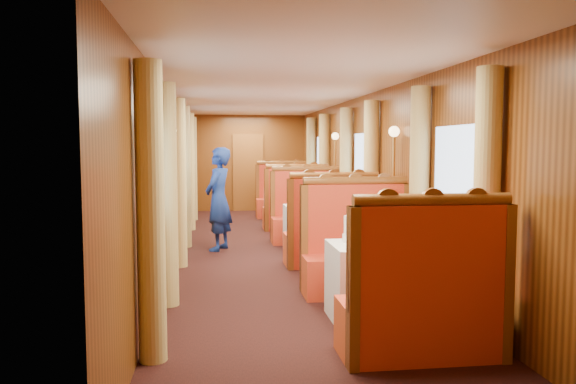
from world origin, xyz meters
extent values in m
cube|color=brown|center=(0.00, 5.97, 1.00)|extent=(0.80, 0.04, 2.00)
cube|color=white|center=(0.75, -3.50, 0.38)|extent=(1.05, 0.72, 0.75)
cube|color=#B11315|center=(0.75, -4.45, 0.23)|extent=(1.30, 0.55, 0.45)
cube|color=#B11315|center=(0.75, -4.67, 0.85)|extent=(1.30, 0.12, 0.80)
cylinder|color=brown|center=(0.75, -4.67, 1.29)|extent=(1.23, 0.10, 0.10)
cube|color=#B11315|center=(0.75, -2.55, 0.23)|extent=(1.30, 0.55, 0.45)
cube|color=#B11315|center=(0.75, -2.33, 0.85)|extent=(1.30, 0.12, 0.80)
cylinder|color=brown|center=(0.75, -2.33, 1.29)|extent=(1.23, 0.10, 0.10)
cube|color=white|center=(0.75, 0.00, 0.38)|extent=(1.05, 0.72, 0.75)
cube|color=#B11315|center=(0.75, -0.95, 0.23)|extent=(1.30, 0.55, 0.45)
cube|color=#B11315|center=(0.75, -1.17, 0.85)|extent=(1.30, 0.12, 0.80)
cylinder|color=brown|center=(0.75, -1.17, 1.29)|extent=(1.23, 0.10, 0.10)
cube|color=#B11315|center=(0.75, 0.95, 0.23)|extent=(1.30, 0.55, 0.45)
cube|color=#B11315|center=(0.75, 1.17, 0.85)|extent=(1.30, 0.12, 0.80)
cylinder|color=brown|center=(0.75, 1.17, 1.29)|extent=(1.23, 0.10, 0.10)
cube|color=white|center=(0.75, 3.50, 0.38)|extent=(1.05, 0.72, 0.75)
cube|color=#B11315|center=(0.75, 2.55, 0.23)|extent=(1.30, 0.55, 0.45)
cube|color=#B11315|center=(0.75, 2.33, 0.85)|extent=(1.30, 0.12, 0.80)
cylinder|color=brown|center=(0.75, 2.33, 1.29)|extent=(1.23, 0.10, 0.10)
cube|color=#B11315|center=(0.75, 4.45, 0.23)|extent=(1.30, 0.55, 0.45)
cube|color=#B11315|center=(0.75, 4.67, 0.85)|extent=(1.30, 0.12, 0.80)
cylinder|color=brown|center=(0.75, 4.67, 1.29)|extent=(1.23, 0.10, 0.10)
cube|color=silver|center=(0.64, -3.53, 0.76)|extent=(0.41, 0.37, 0.01)
cylinder|color=white|center=(1.01, -3.65, 0.76)|extent=(0.21, 0.21, 0.01)
cylinder|color=white|center=(0.40, -3.37, 0.79)|extent=(0.08, 0.08, 0.08)
cylinder|color=white|center=(0.40, -3.37, 0.92)|extent=(0.05, 0.05, 0.18)
cylinder|color=white|center=(0.43, -3.31, 0.79)|extent=(0.08, 0.08, 0.08)
cylinder|color=white|center=(0.43, -3.31, 0.92)|extent=(0.05, 0.05, 0.18)
cylinder|color=silver|center=(0.78, -0.04, 0.82)|extent=(0.06, 0.06, 0.14)
cylinder|color=silver|center=(0.71, 3.51, 0.82)|extent=(0.06, 0.06, 0.14)
cylinder|color=tan|center=(-1.38, -4.28, 1.18)|extent=(0.22, 0.22, 2.35)
cylinder|color=tan|center=(-1.38, -2.72, 1.18)|extent=(0.22, 0.22, 2.35)
cylinder|color=tan|center=(1.38, -4.28, 1.18)|extent=(0.22, 0.22, 2.35)
cylinder|color=tan|center=(1.38, -2.72, 1.18)|extent=(0.22, 0.22, 2.35)
cylinder|color=tan|center=(-1.38, -0.78, 1.18)|extent=(0.22, 0.22, 2.35)
cylinder|color=tan|center=(-1.38, 0.78, 1.18)|extent=(0.22, 0.22, 2.35)
cylinder|color=tan|center=(1.38, -0.78, 1.18)|extent=(0.22, 0.22, 2.35)
cylinder|color=tan|center=(1.38, 0.78, 1.18)|extent=(0.22, 0.22, 2.35)
cylinder|color=tan|center=(-1.38, 2.72, 1.18)|extent=(0.22, 0.22, 2.35)
cylinder|color=tan|center=(-1.38, 4.28, 1.18)|extent=(0.22, 0.22, 2.35)
cylinder|color=tan|center=(1.38, 2.72, 1.18)|extent=(0.22, 0.22, 2.35)
cylinder|color=tan|center=(1.38, 4.28, 1.18)|extent=(0.22, 0.22, 2.35)
cylinder|color=#BF8C3F|center=(-1.40, -1.75, 0.93)|extent=(0.04, 0.04, 1.85)
sphere|color=#FFD18C|center=(-1.40, -1.75, 1.88)|extent=(0.14, 0.14, 0.14)
cylinder|color=#BF8C3F|center=(1.40, -1.75, 0.93)|extent=(0.04, 0.04, 1.85)
sphere|color=#FFD18C|center=(1.40, -1.75, 1.88)|extent=(0.14, 0.14, 0.14)
cylinder|color=#BF8C3F|center=(-1.40, 1.75, 0.93)|extent=(0.04, 0.04, 1.85)
sphere|color=#FFD18C|center=(-1.40, 1.75, 1.88)|extent=(0.14, 0.14, 0.14)
cylinder|color=#BF8C3F|center=(1.40, 1.75, 0.93)|extent=(0.04, 0.04, 1.85)
sphere|color=#FFD18C|center=(1.40, 1.75, 1.88)|extent=(0.14, 0.14, 0.14)
imported|color=navy|center=(-0.82, 0.41, 0.84)|extent=(0.61, 0.72, 1.68)
cube|color=beige|center=(0.75, 0.83, 0.75)|extent=(0.40, 0.24, 0.55)
sphere|color=tan|center=(0.75, 0.83, 1.11)|extent=(0.20, 0.20, 0.20)
cube|color=beige|center=(0.75, 0.66, 0.52)|extent=(0.36, 0.30, 0.14)
camera|label=1|loc=(-0.89, -8.70, 1.70)|focal=35.00mm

